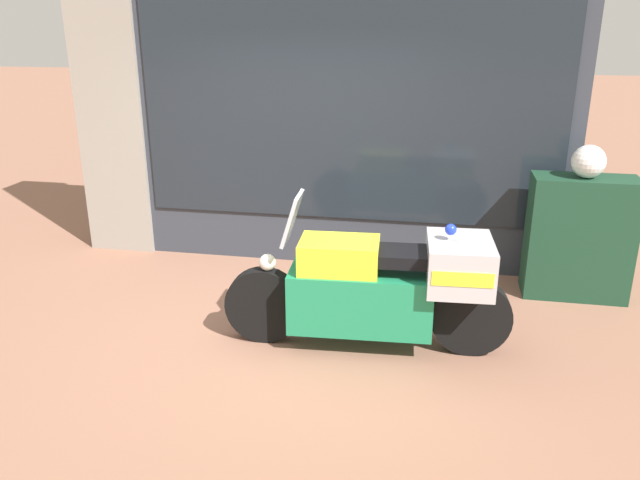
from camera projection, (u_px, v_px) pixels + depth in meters
name	position (u px, v px, depth m)	size (l,w,h in m)	color
ground_plane	(273.00, 336.00, 5.41)	(60.00, 60.00, 0.00)	#8E604C
shop_building	(284.00, 82.00, 6.67)	(5.44, 0.55, 3.92)	#333842
window_display	(345.00, 217.00, 7.08)	(4.20, 0.30, 2.01)	slate
paramedic_motorcycle	(382.00, 286.00, 5.05)	(2.36, 0.69, 1.30)	black
utility_cabinet	(579.00, 238.00, 6.04)	(0.97, 0.44, 1.20)	#193D28
white_helmet	(589.00, 162.00, 5.77)	(0.31, 0.31, 0.31)	white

